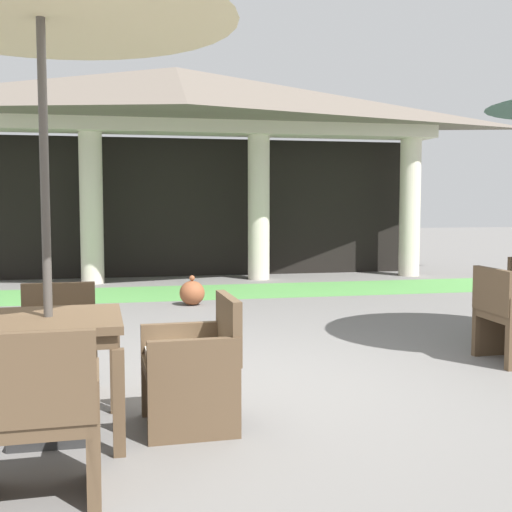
% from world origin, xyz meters
% --- Properties ---
extents(ground_plane, '(60.00, 60.00, 0.00)m').
position_xyz_m(ground_plane, '(0.00, 0.00, 0.00)').
color(ground_plane, slate).
extents(background_pavilion, '(10.39, 2.85, 3.89)m').
position_xyz_m(background_pavilion, '(0.00, 7.16, 3.04)').
color(background_pavilion, beige).
rests_on(background_pavilion, ground).
extents(lawn_strip, '(12.19, 1.77, 0.01)m').
position_xyz_m(lawn_strip, '(0.00, 5.48, 0.00)').
color(lawn_strip, '#519347').
rests_on(lawn_strip, ground).
extents(patio_table_mid_left, '(0.90, 0.90, 0.76)m').
position_xyz_m(patio_table_mid_left, '(-1.47, -0.88, 0.65)').
color(patio_table_mid_left, brown).
rests_on(patio_table_mid_left, ground).
extents(patio_chair_mid_left_south, '(0.61, 0.51, 0.87)m').
position_xyz_m(patio_chair_mid_left_south, '(-1.44, -1.78, 0.40)').
color(patio_chair_mid_left_south, brown).
rests_on(patio_chair_mid_left_south, ground).
extents(patio_chair_mid_left_east, '(0.60, 0.63, 0.85)m').
position_xyz_m(patio_chair_mid_left_east, '(-0.58, -0.85, 0.40)').
color(patio_chair_mid_left_east, brown).
rests_on(patio_chair_mid_left_east, ground).
extents(patio_chair_mid_left_north, '(0.58, 0.52, 0.84)m').
position_xyz_m(patio_chair_mid_left_north, '(-1.50, 0.01, 0.39)').
color(patio_chair_mid_left_north, brown).
rests_on(patio_chair_mid_left_north, ground).
extents(terracotta_urn, '(0.36, 0.36, 0.43)m').
position_xyz_m(terracotta_urn, '(-0.05, 4.18, 0.18)').
color(terracotta_urn, brown).
rests_on(terracotta_urn, ground).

